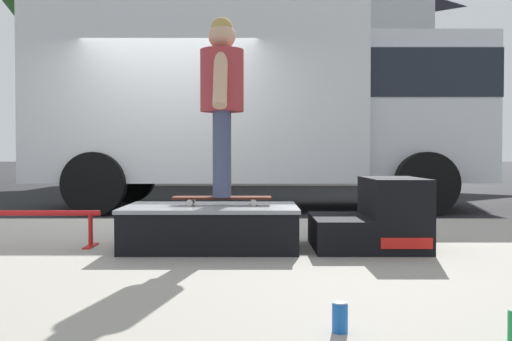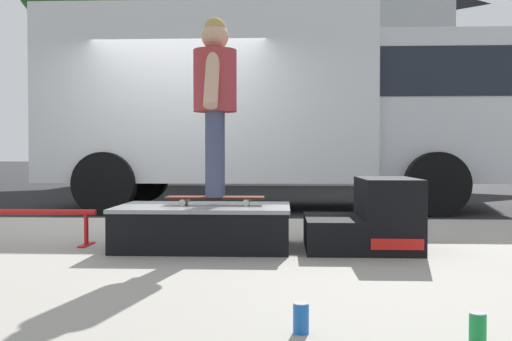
{
  "view_description": "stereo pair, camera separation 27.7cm",
  "coord_description": "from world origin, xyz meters",
  "px_view_note": "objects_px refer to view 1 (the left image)",
  "views": [
    {
      "loc": [
        1.22,
        -7.4,
        0.86
      ],
      "look_at": [
        1.23,
        -1.6,
        0.71
      ],
      "focal_mm": 41.97,
      "sensor_mm": 36.0,
      "label": 1
    },
    {
      "loc": [
        1.5,
        -7.4,
        0.86
      ],
      "look_at": [
        1.23,
        -1.6,
        0.71
      ],
      "focal_mm": 41.97,
      "sensor_mm": 36.0,
      "label": 2
    }
  ],
  "objects_px": {
    "skate_box": "(210,225)",
    "box_truck": "(261,102)",
    "skateboard": "(221,198)",
    "skater_kid": "(221,91)",
    "grind_rail": "(3,219)",
    "kicker_ramp": "(376,219)",
    "soda_can": "(339,317)"
  },
  "relations": [
    {
      "from": "skateboard",
      "to": "box_truck",
      "type": "xyz_separation_m",
      "value": [
        0.35,
        4.85,
        1.19
      ]
    },
    {
      "from": "soda_can",
      "to": "skateboard",
      "type": "bearing_deg",
      "value": 105.13
    },
    {
      "from": "box_truck",
      "to": "kicker_ramp",
      "type": "bearing_deg",
      "value": -79.95
    },
    {
      "from": "skate_box",
      "to": "box_truck",
      "type": "bearing_deg",
      "value": 84.88
    },
    {
      "from": "skate_box",
      "to": "box_truck",
      "type": "height_order",
      "value": "box_truck"
    },
    {
      "from": "box_truck",
      "to": "skateboard",
      "type": "bearing_deg",
      "value": -94.17
    },
    {
      "from": "skateboard",
      "to": "soda_can",
      "type": "xyz_separation_m",
      "value": [
        0.62,
        -2.29,
        -0.33
      ]
    },
    {
      "from": "grind_rail",
      "to": "skate_box",
      "type": "bearing_deg",
      "value": -2.57
    },
    {
      "from": "box_truck",
      "to": "grind_rail",
      "type": "bearing_deg",
      "value": -113.62
    },
    {
      "from": "skateboard",
      "to": "skater_kid",
      "type": "bearing_deg",
      "value": -53.13
    },
    {
      "from": "skater_kid",
      "to": "skateboard",
      "type": "bearing_deg",
      "value": 126.87
    },
    {
      "from": "kicker_ramp",
      "to": "box_truck",
      "type": "xyz_separation_m",
      "value": [
        -0.87,
        4.9,
        1.35
      ]
    },
    {
      "from": "skate_box",
      "to": "skateboard",
      "type": "xyz_separation_m",
      "value": [
        0.09,
        0.04,
        0.21
      ]
    },
    {
      "from": "kicker_ramp",
      "to": "grind_rail",
      "type": "xyz_separation_m",
      "value": [
        -2.98,
        0.08,
        -0.01
      ]
    },
    {
      "from": "skateboard",
      "to": "skater_kid",
      "type": "distance_m",
      "value": 0.85
    },
    {
      "from": "soda_can",
      "to": "box_truck",
      "type": "distance_m",
      "value": 7.31
    },
    {
      "from": "kicker_ramp",
      "to": "box_truck",
      "type": "distance_m",
      "value": 5.16
    },
    {
      "from": "skate_box",
      "to": "grind_rail",
      "type": "distance_m",
      "value": 1.67
    },
    {
      "from": "skateboard",
      "to": "box_truck",
      "type": "relative_size",
      "value": 0.11
    },
    {
      "from": "kicker_ramp",
      "to": "skate_box",
      "type": "bearing_deg",
      "value": 179.98
    },
    {
      "from": "skateboard",
      "to": "soda_can",
      "type": "height_order",
      "value": "skateboard"
    },
    {
      "from": "grind_rail",
      "to": "soda_can",
      "type": "bearing_deg",
      "value": -44.31
    },
    {
      "from": "grind_rail",
      "to": "skateboard",
      "type": "height_order",
      "value": "skateboard"
    },
    {
      "from": "skate_box",
      "to": "kicker_ramp",
      "type": "relative_size",
      "value": 1.59
    },
    {
      "from": "skater_kid",
      "to": "skate_box",
      "type": "bearing_deg",
      "value": -152.18
    },
    {
      "from": "kicker_ramp",
      "to": "soda_can",
      "type": "bearing_deg",
      "value": -105.09
    },
    {
      "from": "skateboard",
      "to": "box_truck",
      "type": "bearing_deg",
      "value": 85.83
    },
    {
      "from": "kicker_ramp",
      "to": "skateboard",
      "type": "height_order",
      "value": "kicker_ramp"
    },
    {
      "from": "grind_rail",
      "to": "skateboard",
      "type": "relative_size",
      "value": 1.99
    },
    {
      "from": "skate_box",
      "to": "kicker_ramp",
      "type": "bearing_deg",
      "value": -0.02
    },
    {
      "from": "kicker_ramp",
      "to": "grind_rail",
      "type": "distance_m",
      "value": 2.98
    },
    {
      "from": "skate_box",
      "to": "soda_can",
      "type": "bearing_deg",
      "value": -72.59
    }
  ]
}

